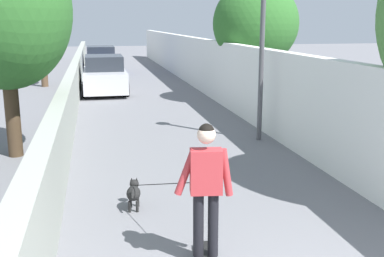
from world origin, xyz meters
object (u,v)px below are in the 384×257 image
object	(u,v)px
tree_right_mid	(256,24)
tree_left_distant	(40,22)
tree_left_far	(3,10)
dog	(134,192)
car_far	(101,61)
skateboard	(205,257)
person_skateboarder	(206,180)
car_near	(105,76)
lamp_post	(263,22)

from	to	relation	value
tree_right_mid	tree_left_distant	size ratio (longest dim) A/B	1.08
tree_left_far	dog	xyz separation A→B (m)	(-3.53, -2.31, -2.87)
tree_right_mid	car_far	size ratio (longest dim) A/B	1.09
tree_right_mid	skateboard	distance (m)	12.09
dog	tree_left_far	bearing A→B (deg)	33.19
dog	tree_left_distant	bearing A→B (deg)	10.37
car_far	skateboard	bearing A→B (deg)	-177.85
tree_left_far	skateboard	size ratio (longest dim) A/B	5.89
person_skateboarder	car_far	xyz separation A→B (m)	(21.91, 0.82, -0.35)
tree_left_distant	car_far	world-z (taller)	tree_left_distant
car_near	car_far	world-z (taller)	same
tree_right_mid	car_far	xyz separation A→B (m)	(11.01, 5.26, -2.12)
tree_left_distant	person_skateboarder	world-z (taller)	tree_left_distant
car_far	lamp_post	bearing A→B (deg)	-167.63
skateboard	car_far	world-z (taller)	car_far
tree_left_distant	car_near	world-z (taller)	tree_left_distant
tree_left_distant	dog	xyz separation A→B (m)	(-15.03, -2.75, -2.61)
tree_left_distant	person_skateboarder	bearing A→B (deg)	-168.41
lamp_post	car_far	size ratio (longest dim) A/B	1.07
tree_right_mid	lamp_post	xyz separation A→B (m)	(-5.26, 1.69, 0.08)
tree_right_mid	person_skateboarder	distance (m)	11.90
lamp_post	dog	bearing A→B (deg)	137.42
tree_left_far	lamp_post	bearing A→B (deg)	-87.65
lamp_post	skateboard	bearing A→B (deg)	154.02
tree_left_distant	lamp_post	xyz separation A→B (m)	(-11.26, -6.21, 0.02)
person_skateboarder	tree_left_distant	bearing A→B (deg)	11.59
tree_left_far	person_skateboarder	xyz separation A→B (m)	(-5.40, -3.03, -2.08)
tree_right_mid	tree_left_far	distance (m)	9.28
tree_right_mid	car_near	bearing A→B (deg)	56.01
lamp_post	person_skateboarder	world-z (taller)	lamp_post
car_near	person_skateboarder	bearing A→B (deg)	-176.74
lamp_post	car_near	distance (m)	9.76
skateboard	car_far	bearing A→B (deg)	2.15
person_skateboarder	car_far	size ratio (longest dim) A/B	0.42
car_near	tree_left_distant	bearing A→B (deg)	47.17
skateboard	person_skateboarder	bearing A→B (deg)	0.00
tree_left_far	dog	bearing A→B (deg)	-146.81
car_near	dog	bearing A→B (deg)	-179.52
lamp_post	dog	size ratio (longest dim) A/B	1.96
person_skateboarder	car_near	bearing A→B (deg)	3.26
skateboard	car_near	distance (m)	14.49
person_skateboarder	car_far	distance (m)	21.93
tree_left_far	dog	size ratio (longest dim) A/B	2.24
tree_right_mid	tree_left_distant	world-z (taller)	tree_right_mid
skateboard	person_skateboarder	size ratio (longest dim) A/B	0.49
tree_right_mid	lamp_post	world-z (taller)	tree_right_mid
tree_right_mid	car_near	distance (m)	6.69
tree_left_far	car_far	distance (m)	16.84
car_far	person_skateboarder	bearing A→B (deg)	-177.85
tree_right_mid	tree_left_far	xyz separation A→B (m)	(-5.50, 7.47, 0.31)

